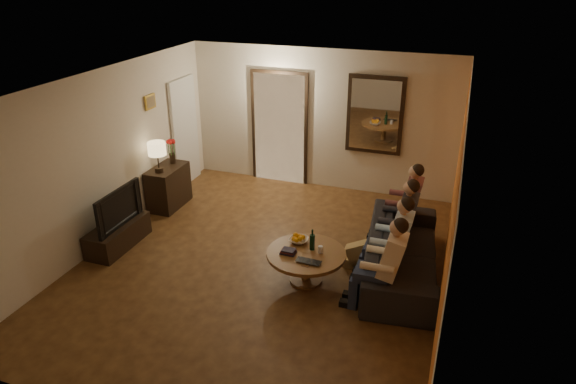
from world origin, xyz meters
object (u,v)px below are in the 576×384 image
(person_a, at_px, (386,269))
(person_b, at_px, (393,245))
(tv, at_px, (114,207))
(wine_bottle, at_px, (312,239))
(dresser, at_px, (168,187))
(person_d, at_px, (405,207))
(dog, at_px, (363,251))
(tv_stand, at_px, (118,235))
(person_c, at_px, (400,224))
(table_lamp, at_px, (158,157))
(sofa, at_px, (402,251))
(coffee_table, at_px, (306,267))
(laptop, at_px, (307,264))
(bowl, at_px, (299,240))

(person_a, xyz_separation_m, person_b, (0.00, 0.60, 0.00))
(tv, relative_size, wine_bottle, 3.28)
(dresser, height_order, person_d, person_d)
(person_b, relative_size, dog, 2.14)
(person_d, bearing_deg, wine_bottle, -126.41)
(tv_stand, height_order, person_c, person_c)
(table_lamp, height_order, wine_bottle, table_lamp)
(tv_stand, distance_m, sofa, 4.23)
(person_d, bearing_deg, tv_stand, -159.13)
(person_b, bearing_deg, person_d, 90.00)
(person_d, relative_size, coffee_table, 1.13)
(tv_stand, bearing_deg, dog, 9.49)
(tv_stand, bearing_deg, laptop, -4.48)
(table_lamp, distance_m, dog, 3.77)
(laptop, bearing_deg, person_a, 2.53)
(person_b, distance_m, coffee_table, 1.20)
(coffee_table, relative_size, bowl, 4.10)
(laptop, bearing_deg, tv, 178.22)
(person_b, bearing_deg, sofa, 71.57)
(wine_bottle, bearing_deg, table_lamp, 159.64)
(dog, bearing_deg, person_c, 35.82)
(dog, xyz_separation_m, wine_bottle, (-0.60, -0.47, 0.32))
(tv, height_order, person_a, person_a)
(tv_stand, xyz_separation_m, wine_bottle, (3.03, 0.14, 0.42))
(dresser, bearing_deg, table_lamp, -90.00)
(sofa, distance_m, person_b, 0.40)
(tv, bearing_deg, table_lamp, 0.00)
(sofa, xyz_separation_m, person_a, (-0.10, -0.90, 0.25))
(person_a, bearing_deg, tv, 176.57)
(person_c, bearing_deg, dresser, 172.61)
(dog, bearing_deg, tv_stand, -172.93)
(person_a, height_order, person_c, same)
(person_b, relative_size, laptop, 3.65)
(tv_stand, xyz_separation_m, dog, (3.64, 0.61, 0.10))
(wine_bottle, bearing_deg, bowl, 152.45)
(coffee_table, bearing_deg, person_d, 54.18)
(table_lamp, xyz_separation_m, tv_stand, (0.00, -1.26, -0.81))
(dog, bearing_deg, laptop, -125.54)
(tv_stand, bearing_deg, sofa, 8.91)
(dog, xyz_separation_m, bowl, (-0.83, -0.35, 0.20))
(dresser, relative_size, sofa, 0.34)
(dresser, distance_m, bowl, 3.06)
(table_lamp, relative_size, person_b, 0.45)
(tv_stand, height_order, bowl, bowl)
(sofa, distance_m, dog, 0.55)
(tv_stand, xyz_separation_m, person_c, (4.08, 0.96, 0.42))
(dresser, distance_m, dog, 3.74)
(laptop, bearing_deg, dresser, 153.47)
(table_lamp, height_order, person_c, table_lamp)
(tv, relative_size, dog, 1.81)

